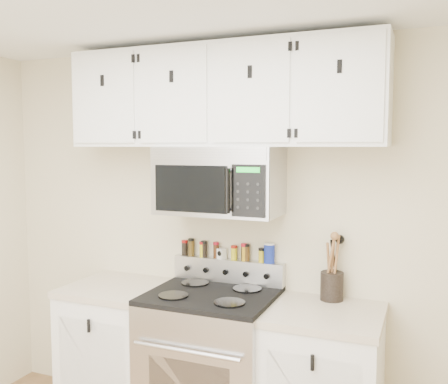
{
  "coord_description": "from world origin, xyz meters",
  "views": [
    {
      "loc": [
        1.2,
        -1.3,
        1.84
      ],
      "look_at": [
        0.07,
        1.45,
        1.57
      ],
      "focal_mm": 40.0,
      "sensor_mm": 36.0,
      "label": 1
    }
  ],
  "objects_px": {
    "microwave": "(219,181)",
    "utensil_crock": "(332,284)",
    "range": "(211,366)",
    "salt_canister": "(269,253)"
  },
  "relations": [
    {
      "from": "range",
      "to": "salt_canister",
      "type": "bearing_deg",
      "value": 45.16
    },
    {
      "from": "utensil_crock",
      "to": "salt_canister",
      "type": "height_order",
      "value": "utensil_crock"
    },
    {
      "from": "range",
      "to": "utensil_crock",
      "type": "xyz_separation_m",
      "value": [
        0.69,
        0.23,
        0.53
      ]
    },
    {
      "from": "range",
      "to": "salt_canister",
      "type": "xyz_separation_m",
      "value": [
        0.28,
        0.28,
        0.68
      ]
    },
    {
      "from": "microwave",
      "to": "utensil_crock",
      "type": "xyz_separation_m",
      "value": [
        0.69,
        0.11,
        -0.61
      ]
    },
    {
      "from": "microwave",
      "to": "utensil_crock",
      "type": "bearing_deg",
      "value": 8.7
    },
    {
      "from": "range",
      "to": "microwave",
      "type": "height_order",
      "value": "microwave"
    },
    {
      "from": "utensil_crock",
      "to": "microwave",
      "type": "bearing_deg",
      "value": -171.3
    },
    {
      "from": "microwave",
      "to": "salt_canister",
      "type": "distance_m",
      "value": 0.57
    },
    {
      "from": "range",
      "to": "utensil_crock",
      "type": "bearing_deg",
      "value": 18.62
    }
  ]
}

